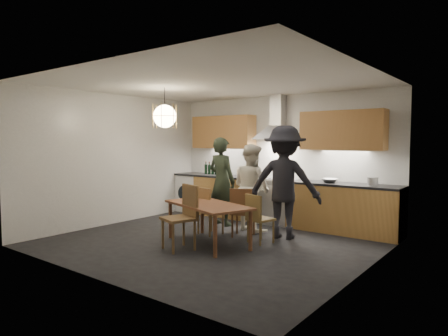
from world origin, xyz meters
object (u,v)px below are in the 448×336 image
Objects in this scene: dining_table at (208,209)px; person_right at (284,182)px; chair_front at (184,212)px; stock_pot at (373,181)px; person_left at (222,181)px; person_mid at (251,187)px; mixing_bowl at (330,181)px; wine_bottles at (216,168)px; chair_back_left at (207,208)px.

dining_table is 0.89× the size of person_right.
stock_pot is at bearing 71.04° from chair_front.
person_right reaches higher than person_left.
person_mid reaches higher than chair_front.
person_left is 2.06m from mixing_bowl.
dining_table is 1.27m from person_mid.
mixing_bowl is at bearing -152.12° from person_left.
person_mid is at bearing 107.65° from dining_table.
person_right is 1.56m from stock_pot.
chair_front is 1.48× the size of wine_bottles.
stock_pot is (1.17, 1.04, -0.00)m from person_right.
person_mid reaches higher than dining_table.
dining_table is 2.43m from mixing_bowl.
chair_front is at bearing -85.85° from dining_table.
chair_front reaches higher than dining_table.
person_left is 1.20m from wine_bottles.
mixing_bowl reaches higher than chair_back_left.
chair_back_left is 2.11m from wine_bottles.
wine_bottles is (-1.56, 0.91, 0.24)m from person_mid.
person_left is (-0.31, 0.83, 0.38)m from chair_back_left.
stock_pot is (2.05, 2.60, 0.40)m from chair_front.
person_left reaches higher than mixing_bowl.
person_left is (-0.61, 1.74, 0.30)m from chair_front.
mixing_bowl is at bearing -1.45° from wine_bottles.
person_left is 1.51m from person_right.
stock_pot is at bearing -136.89° from person_mid.
person_left reaches higher than chair_back_left.
chair_front is 1.84m from person_right.
person_right is 1.06m from mixing_bowl.
person_left is 2.59× the size of wine_bottles.
person_left is at bearing 14.02° from person_mid.
person_left is at bearing -59.81° from chair_back_left.
chair_front is at bearing 103.67° from person_mid.
person_right reaches higher than chair_front.
chair_back_left is 1.43m from person_right.
person_right reaches higher than wine_bottles.
mixing_bowl is at bearing -175.13° from stock_pot.
dining_table is 9.47× the size of stock_pot.
person_left reaches higher than person_mid.
chair_front is at bearing 117.28° from chair_back_left.
person_mid reaches higher than chair_back_left.
chair_back_left is 2.93m from stock_pot.
dining_table is 2.57× the size of wine_bottles.
chair_front is 3.01m from wine_bottles.
person_mid is at bearing -109.12° from chair_back_left.
dining_table is 1.07× the size of person_mid.
person_right reaches higher than mixing_bowl.
stock_pot is (1.94, 2.15, 0.38)m from dining_table.
stock_pot is 0.27× the size of wine_bottles.
chair_front is at bearing -128.31° from stock_pot.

